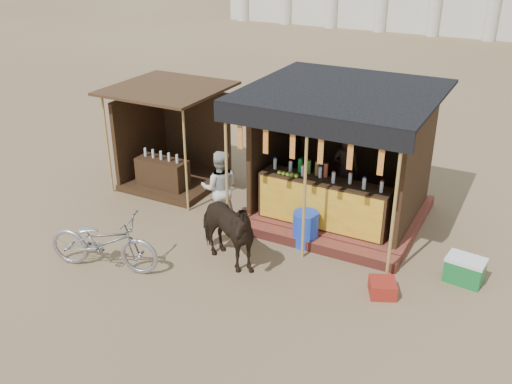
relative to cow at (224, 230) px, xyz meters
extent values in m
plane|color=#846B4C|center=(0.15, -0.67, -0.70)|extent=(120.00, 120.00, 0.00)
cube|color=brown|center=(1.15, 2.83, -0.59)|extent=(3.40, 2.80, 0.22)
cube|color=brown|center=(1.15, 1.28, -0.60)|extent=(3.40, 0.35, 0.20)
cube|color=#362413|center=(1.15, 1.88, 0.00)|extent=(2.60, 0.55, 0.95)
cube|color=orange|center=(1.15, 1.60, 0.00)|extent=(2.50, 0.02, 0.88)
cube|color=#362413|center=(1.15, 4.08, 0.77)|extent=(3.00, 0.12, 2.50)
cube|color=#362413|center=(-0.35, 2.83, 0.77)|extent=(0.12, 2.50, 2.50)
cube|color=#362413|center=(2.65, 2.83, 0.77)|extent=(0.12, 2.50, 2.50)
cube|color=black|center=(1.15, 2.63, 2.05)|extent=(3.60, 3.60, 0.06)
cube|color=black|center=(1.15, 0.85, 1.87)|extent=(3.60, 0.06, 0.36)
cylinder|color=tan|center=(-0.45, 0.88, 0.68)|extent=(0.06, 0.06, 2.75)
cylinder|color=tan|center=(1.15, 0.88, 0.68)|extent=(0.06, 0.06, 2.75)
cylinder|color=tan|center=(2.75, 0.88, 0.68)|extent=(0.06, 0.06, 2.75)
cube|color=red|center=(-0.15, 0.88, 1.50)|extent=(0.10, 0.02, 0.55)
cube|color=red|center=(0.37, 0.88, 1.50)|extent=(0.10, 0.02, 0.55)
cube|color=red|center=(0.89, 0.88, 1.50)|extent=(0.10, 0.02, 0.55)
cube|color=red|center=(1.41, 0.88, 1.50)|extent=(0.10, 0.02, 0.55)
cube|color=red|center=(1.93, 0.88, 1.50)|extent=(0.10, 0.02, 0.55)
cube|color=red|center=(2.45, 0.88, 1.50)|extent=(0.10, 0.02, 0.55)
imported|color=black|center=(1.20, 2.93, 0.29)|extent=(0.61, 0.44, 1.54)
cube|color=#362413|center=(-2.85, 2.53, -0.62)|extent=(2.00, 2.00, 0.15)
cube|color=#362413|center=(-2.85, 3.48, 0.35)|extent=(1.90, 0.10, 2.10)
cube|color=#362413|center=(-3.80, 2.53, 0.35)|extent=(0.10, 1.90, 2.10)
cube|color=#472D19|center=(-2.85, 2.43, 1.65)|extent=(2.40, 2.40, 0.06)
cylinder|color=tan|center=(-3.90, 1.48, 0.48)|extent=(0.05, 0.05, 2.35)
cylinder|color=tan|center=(-1.80, 1.48, 0.48)|extent=(0.05, 0.05, 2.35)
cube|color=#362413|center=(-2.85, 2.03, -0.30)|extent=(1.20, 0.50, 0.80)
imported|color=black|center=(0.00, 0.00, 0.00)|extent=(1.81, 1.30, 1.40)
imported|color=#9D9CA4|center=(-1.84, -1.11, -0.16)|extent=(2.17, 1.19, 1.08)
imported|color=beige|center=(-0.89, 1.33, 0.10)|extent=(0.97, 0.89, 1.59)
cylinder|color=blue|center=(1.01, 1.33, -0.36)|extent=(0.59, 0.59, 0.69)
cube|color=maroon|center=(2.81, 0.41, -0.57)|extent=(0.57, 0.58, 0.26)
cube|color=#187031|center=(3.94, 1.45, -0.50)|extent=(0.66, 0.49, 0.40)
cube|color=white|center=(3.94, 1.45, -0.27)|extent=(0.69, 0.51, 0.06)
cylinder|color=silver|center=(-1.85, 25.73, 1.10)|extent=(0.70, 0.70, 3.60)
cylinder|color=silver|center=(1.15, 25.73, 1.10)|extent=(0.70, 0.70, 3.60)
camera|label=1|loc=(4.63, -7.58, 4.92)|focal=40.00mm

